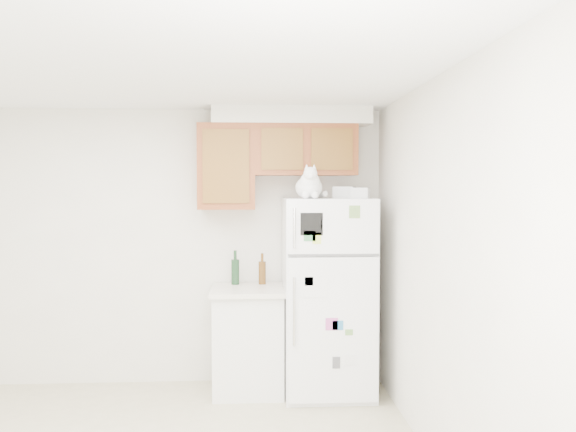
{
  "coord_description": "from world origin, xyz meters",
  "views": [
    {
      "loc": [
        0.72,
        -3.61,
        1.79
      ],
      "look_at": [
        1.03,
        1.55,
        1.55
      ],
      "focal_mm": 38.0,
      "sensor_mm": 36.0,
      "label": 1
    }
  ],
  "objects": [
    {
      "name": "bottle_green",
      "position": [
        0.57,
        1.86,
        1.07
      ],
      "size": [
        0.07,
        0.07,
        0.31
      ],
      "primitive_type": null,
      "color": "#19381E",
      "rests_on": "base_counter"
    },
    {
      "name": "bottle_amber",
      "position": [
        0.81,
        1.86,
        1.06
      ],
      "size": [
        0.07,
        0.07,
        0.28
      ],
      "primitive_type": null,
      "color": "#593814",
      "rests_on": "base_counter"
    },
    {
      "name": "storage_box_back",
      "position": [
        1.53,
        1.71,
        1.75
      ],
      "size": [
        0.22,
        0.19,
        0.1
      ],
      "primitive_type": "cube",
      "rotation": [
        0.0,
        0.0,
        -0.39
      ],
      "color": "white",
      "rests_on": "refrigerator"
    },
    {
      "name": "refrigerator",
      "position": [
        1.38,
        1.61,
        0.85
      ],
      "size": [
        0.76,
        0.78,
        1.7
      ],
      "color": "white",
      "rests_on": "ground_plane"
    },
    {
      "name": "room_shell",
      "position": [
        0.12,
        0.24,
        1.67
      ],
      "size": [
        3.84,
        4.04,
        2.52
      ],
      "color": "white",
      "rests_on": "ground_plane"
    },
    {
      "name": "cat",
      "position": [
        1.2,
        1.47,
        1.81
      ],
      "size": [
        0.28,
        0.41,
        0.29
      ],
      "color": "white",
      "rests_on": "refrigerator"
    },
    {
      "name": "storage_box_front",
      "position": [
        1.65,
        1.56,
        1.74
      ],
      "size": [
        0.18,
        0.16,
        0.09
      ],
      "primitive_type": "cube",
      "rotation": [
        0.0,
        0.0,
        -0.38
      ],
      "color": "white",
      "rests_on": "refrigerator"
    },
    {
      "name": "base_counter",
      "position": [
        0.69,
        1.68,
        0.46
      ],
      "size": [
        0.64,
        0.64,
        0.92
      ],
      "color": "white",
      "rests_on": "ground_plane"
    }
  ]
}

